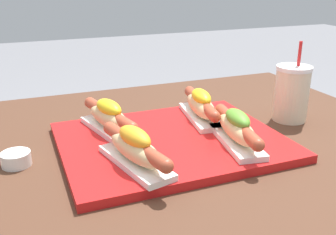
{
  "coord_description": "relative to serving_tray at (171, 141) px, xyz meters",
  "views": [
    {
      "loc": [
        -0.32,
        -0.76,
        1.08
      ],
      "look_at": [
        -0.02,
        -0.01,
        0.78
      ],
      "focal_mm": 42.0,
      "sensor_mm": 36.0,
      "label": 1
    }
  ],
  "objects": [
    {
      "name": "hot_dog_0",
      "position": [
        -0.11,
        -0.09,
        0.04
      ],
      "size": [
        0.1,
        0.22,
        0.07
      ],
      "color": "white",
      "rests_on": "serving_tray"
    },
    {
      "name": "sauce_bowl",
      "position": [
        -0.32,
        0.03,
        0.01
      ],
      "size": [
        0.06,
        0.06,
        0.03
      ],
      "color": "white",
      "rests_on": "patio_table"
    },
    {
      "name": "serving_tray",
      "position": [
        0.0,
        0.0,
        0.0
      ],
      "size": [
        0.47,
        0.37,
        0.02
      ],
      "color": "red",
      "rests_on": "patio_table"
    },
    {
      "name": "hot_dog_1",
      "position": [
        0.12,
        -0.08,
        0.04
      ],
      "size": [
        0.09,
        0.23,
        0.07
      ],
      "color": "white",
      "rests_on": "serving_tray"
    },
    {
      "name": "hot_dog_3",
      "position": [
        0.11,
        0.08,
        0.04
      ],
      "size": [
        0.09,
        0.23,
        0.07
      ],
      "color": "white",
      "rests_on": "serving_tray"
    },
    {
      "name": "drink_cup",
      "position": [
        0.34,
        0.03,
        0.06
      ],
      "size": [
        0.09,
        0.09,
        0.2
      ],
      "color": "beige",
      "rests_on": "patio_table"
    },
    {
      "name": "hot_dog_2",
      "position": [
        -0.12,
        0.09,
        0.04
      ],
      "size": [
        0.1,
        0.22,
        0.07
      ],
      "color": "white",
      "rests_on": "serving_tray"
    }
  ]
}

